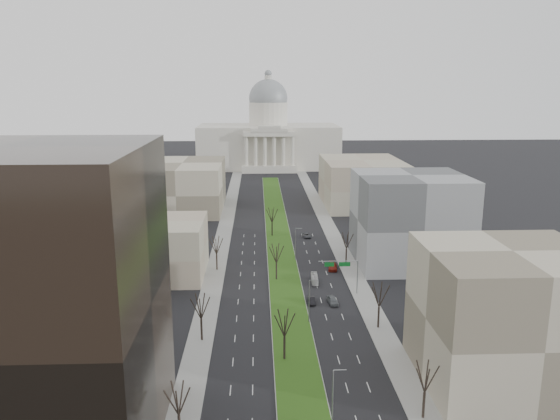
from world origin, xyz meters
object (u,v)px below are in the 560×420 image
object	(u,v)px
car_red	(333,266)
car_grey_far	(306,235)
car_grey_near	(333,300)
box_van	(315,279)
car_black	(311,300)

from	to	relation	value
car_red	car_grey_far	size ratio (longest dim) A/B	1.22
car_grey_near	box_van	size ratio (longest dim) A/B	0.73
car_red	car_grey_far	bearing A→B (deg)	105.23
car_grey_near	car_red	distance (m)	22.99
car_grey_near	car_black	world-z (taller)	car_grey_near
car_black	box_van	world-z (taller)	box_van
car_black	box_van	distance (m)	13.25
car_grey_near	car_grey_far	xyz separation A→B (m)	(-1.06, 53.56, -0.19)
car_red	car_grey_near	bearing A→B (deg)	-90.39
car_grey_far	car_black	bearing A→B (deg)	-103.30
car_grey_near	car_black	size ratio (longest dim) A/B	1.15
box_van	car_black	bearing A→B (deg)	-95.86
car_red	box_van	distance (m)	10.85
car_grey_near	car_grey_far	bearing A→B (deg)	83.74
car_black	car_grey_far	world-z (taller)	car_black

